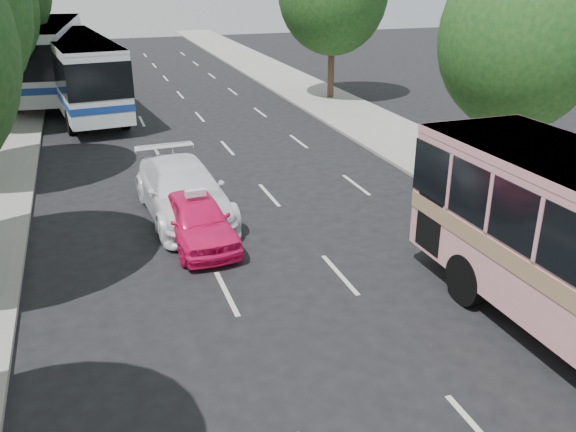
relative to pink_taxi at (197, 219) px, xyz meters
name	(u,v)px	position (x,y,z in m)	size (l,w,h in m)	color
ground	(375,378)	(1.98, -7.05, -0.69)	(120.00, 120.00, 0.00)	black
sidewalk_right	(351,113)	(10.48, 12.95, -0.63)	(4.00, 90.00, 0.12)	#9E998E
tree_right_near	(525,33)	(10.76, 0.90, 4.52)	(5.10, 5.10, 7.95)	#38281E
pink_taxi	(197,219)	(0.00, 0.00, 0.00)	(1.63, 4.04, 1.38)	#F91564
white_pickup	(183,191)	(-0.02, 2.06, 0.13)	(2.29, 5.64, 1.64)	white
tour_coach_front	(79,68)	(-2.52, 17.94, 1.61)	(4.23, 13.00, 3.82)	white
tour_coach_rear	(47,52)	(-4.18, 23.23, 1.80)	(4.29, 14.02, 4.13)	white
taxi_roof_sign	(195,193)	(0.00, 0.00, 0.78)	(0.55, 0.18, 0.18)	silver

